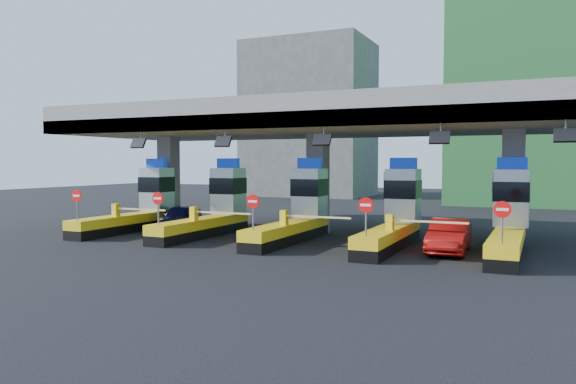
% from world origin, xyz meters
% --- Properties ---
extents(ground, '(120.00, 120.00, 0.00)m').
position_xyz_m(ground, '(0.00, 0.00, 0.00)').
color(ground, black).
rests_on(ground, ground).
extents(toll_canopy, '(28.00, 12.09, 7.00)m').
position_xyz_m(toll_canopy, '(0.00, 2.87, 6.13)').
color(toll_canopy, slate).
rests_on(toll_canopy, ground).
extents(toll_lane_far_left, '(4.43, 8.00, 4.16)m').
position_xyz_m(toll_lane_far_left, '(-10.00, 0.28, 1.40)').
color(toll_lane_far_left, black).
rests_on(toll_lane_far_left, ground).
extents(toll_lane_left, '(4.43, 8.00, 4.16)m').
position_xyz_m(toll_lane_left, '(-5.00, 0.28, 1.40)').
color(toll_lane_left, black).
rests_on(toll_lane_left, ground).
extents(toll_lane_center, '(4.43, 8.00, 4.16)m').
position_xyz_m(toll_lane_center, '(0.00, 0.28, 1.40)').
color(toll_lane_center, black).
rests_on(toll_lane_center, ground).
extents(toll_lane_right, '(4.43, 8.00, 4.16)m').
position_xyz_m(toll_lane_right, '(5.00, 0.28, 1.40)').
color(toll_lane_right, black).
rests_on(toll_lane_right, ground).
extents(toll_lane_far_right, '(4.43, 8.00, 4.16)m').
position_xyz_m(toll_lane_far_right, '(10.00, 0.28, 1.40)').
color(toll_lane_far_right, black).
rests_on(toll_lane_far_right, ground).
extents(bg_building_scaffold, '(18.00, 12.00, 28.00)m').
position_xyz_m(bg_building_scaffold, '(12.00, 32.00, 14.00)').
color(bg_building_scaffold, '#1E5926').
rests_on(bg_building_scaffold, ground).
extents(bg_building_concrete, '(14.00, 10.00, 18.00)m').
position_xyz_m(bg_building_concrete, '(-14.00, 36.00, 9.00)').
color(bg_building_concrete, '#4C4C49').
rests_on(bg_building_concrete, ground).
extents(van, '(2.90, 4.58, 1.45)m').
position_xyz_m(van, '(-8.00, 1.40, 0.73)').
color(van, black).
rests_on(van, ground).
extents(red_car, '(1.69, 4.46, 1.45)m').
position_xyz_m(red_car, '(7.64, -0.91, 0.73)').
color(red_car, maroon).
rests_on(red_car, ground).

